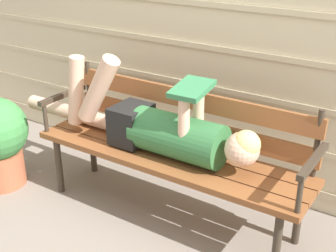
# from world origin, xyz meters

# --- Properties ---
(ground_plane) EXTENTS (12.00, 12.00, 0.00)m
(ground_plane) POSITION_xyz_m (0.00, 0.00, 0.00)
(ground_plane) COLOR gray
(house_siding) EXTENTS (5.20, 0.08, 2.45)m
(house_siding) POSITION_xyz_m (0.00, 0.78, 1.23)
(house_siding) COLOR beige
(house_siding) RESTS_ON ground
(park_bench) EXTENTS (1.74, 0.45, 0.82)m
(park_bench) POSITION_xyz_m (0.00, 0.26, 0.47)
(park_bench) COLOR brown
(park_bench) RESTS_ON ground
(reclining_person) EXTENTS (1.79, 0.26, 0.56)m
(reclining_person) POSITION_xyz_m (-0.08, 0.19, 0.59)
(reclining_person) COLOR #33703D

